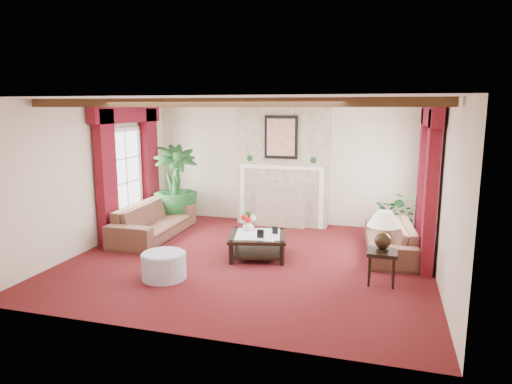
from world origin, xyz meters
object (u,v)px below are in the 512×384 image
(sofa_left, at_px, (154,215))
(potted_palm, at_px, (176,202))
(side_table, at_px, (381,267))
(sofa_right, at_px, (390,234))
(ottoman, at_px, (164,266))
(coffee_table, at_px, (258,245))

(sofa_left, height_order, potted_palm, potted_palm)
(side_table, bearing_deg, sofa_left, 163.61)
(potted_palm, bearing_deg, sofa_left, -87.22)
(sofa_right, bearing_deg, ottoman, -62.24)
(sofa_left, relative_size, potted_palm, 1.16)
(sofa_left, height_order, ottoman, sofa_left)
(potted_palm, height_order, side_table, potted_palm)
(side_table, bearing_deg, potted_palm, 151.68)
(sofa_left, bearing_deg, potted_palm, 1.29)
(sofa_left, distance_m, coffee_table, 2.45)
(sofa_right, distance_m, coffee_table, 2.34)
(sofa_left, bearing_deg, sofa_right, -89.84)
(coffee_table, bearing_deg, potted_palm, 131.24)
(sofa_left, xyz_separation_m, side_table, (4.45, -1.31, -0.20))
(sofa_right, relative_size, ottoman, 2.96)
(ottoman, bearing_deg, side_table, 12.63)
(sofa_left, xyz_separation_m, coffee_table, (2.36, -0.63, -0.25))
(potted_palm, bearing_deg, side_table, -28.32)
(sofa_right, distance_m, potted_palm, 4.73)
(sofa_right, relative_size, coffee_table, 2.05)
(sofa_left, relative_size, ottoman, 3.41)
(sofa_right, bearing_deg, sofa_left, -93.73)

